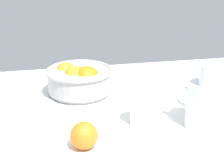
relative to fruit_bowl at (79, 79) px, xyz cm
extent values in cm
cube|color=white|center=(7.68, -16.89, -6.48)|extent=(140.34, 88.25, 3.00)
cylinder|color=#99999E|center=(0.06, -0.12, -4.38)|extent=(18.94, 18.94, 1.20)
cylinder|color=#99999E|center=(0.06, -0.12, -0.40)|extent=(20.59, 20.59, 6.78)
torus|color=#99999E|center=(0.06, -0.12, 2.99)|extent=(21.79, 21.79, 1.20)
sphere|color=orange|center=(1.65, -0.80, -0.04)|extent=(6.63, 6.63, 6.63)
sphere|color=orange|center=(-0.19, 6.67, -0.36)|extent=(6.60, 6.60, 6.60)
sphere|color=orange|center=(-4.01, 3.54, 1.50)|extent=(6.81, 6.81, 6.81)
sphere|color=orange|center=(-1.47, -1.28, 0.86)|extent=(7.99, 7.99, 7.99)
sphere|color=orange|center=(2.18, -2.65, 0.83)|extent=(8.57, 8.57, 8.57)
cylinder|color=white|center=(31.31, -29.26, 0.95)|extent=(12.13, 12.13, 11.87)
cylinder|color=white|center=(31.31, -29.26, 9.64)|extent=(6.83, 6.83, 5.51)
torus|color=white|center=(26.12, -24.77, 2.14)|extent=(5.64, 5.11, 6.42)
cylinder|color=#EF9B3F|center=(31.31, -29.26, -1.46)|extent=(11.16, 11.16, 7.05)
cylinder|color=white|center=(14.52, -24.65, -0.49)|extent=(7.08, 7.08, 8.98)
cylinder|color=#FE9A3D|center=(14.52, -24.65, -2.42)|extent=(6.23, 6.23, 5.13)
sphere|color=orange|center=(-2.61, -33.72, -1.62)|extent=(6.72, 6.72, 6.72)
ellipsoid|color=silver|center=(-24.87, -5.31, -4.48)|extent=(3.62, 2.90, 1.00)
cylinder|color=silver|center=(-16.53, -3.39, -4.63)|extent=(13.72, 3.80, 0.70)
camera|label=1|loc=(-9.99, -103.47, 38.98)|focal=54.06mm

